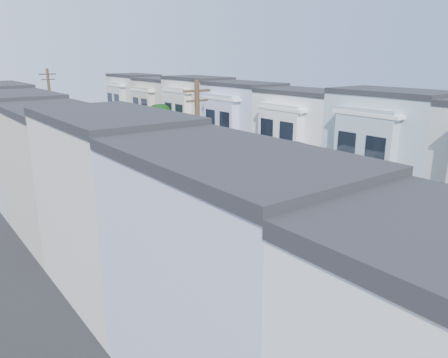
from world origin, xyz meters
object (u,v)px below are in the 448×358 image
object	(u,v)px
lead_sedan	(170,170)
parked_right_b	(367,223)
utility_pole_near	(198,175)
fedex_truck	(248,185)
tree_e	(41,119)
utility_pole_far	(52,120)
tree_c	(151,160)
parked_left_b	(384,336)
tree_d	(94,139)
parked_right_d	(151,148)
parked_left_d	(145,203)
tree_b	(286,198)
tree_far_r	(161,117)
parked_left_c	(229,250)
parked_right_c	(214,170)

from	to	relation	value
lead_sedan	parked_right_b	size ratio (longest dim) A/B	1.17
utility_pole_near	fedex_truck	xyz separation A→B (m)	(8.22, 5.50, -3.38)
tree_e	utility_pole_far	bearing A→B (deg)	-89.98
tree_c	parked_left_b	distance (m)	16.85
tree_d	parked_right_d	bearing A→B (deg)	46.52
utility_pole_near	utility_pole_far	xyz separation A→B (m)	(0.00, 26.00, 0.00)
fedex_truck	parked_left_d	bearing A→B (deg)	149.52
tree_b	utility_pole_near	size ratio (longest dim) A/B	0.80
tree_c	parked_left_d	distance (m)	6.06
tree_e	lead_sedan	world-z (taller)	tree_e
tree_d	tree_e	xyz separation A→B (m)	(0.00, 15.06, 0.01)
tree_far_r	parked_right_b	world-z (taller)	tree_far_r
utility_pole_far	parked_right_d	bearing A→B (deg)	4.86
tree_d	tree_e	bearing A→B (deg)	90.00
tree_b	utility_pole_near	distance (m)	6.62
parked_left_b	utility_pole_near	bearing A→B (deg)	99.27
tree_far_r	tree_e	bearing A→B (deg)	169.79
tree_b	tree_far_r	xyz separation A→B (m)	(13.20, 34.43, -1.45)
lead_sedan	parked_left_b	xyz separation A→B (m)	(-6.51, -27.56, -0.03)
tree_b	parked_left_d	world-z (taller)	tree_b
utility_pole_near	parked_left_c	bearing A→B (deg)	-33.21
parked_right_b	utility_pole_near	bearing A→B (deg)	167.46
tree_d	tree_c	bearing A→B (deg)	-90.00
tree_d	utility_pole_near	world-z (taller)	utility_pole_near
tree_b	tree_e	xyz separation A→B (m)	(0.00, 36.80, -0.77)
utility_pole_far	parked_left_b	world-z (taller)	utility_pole_far
tree_c	utility_pole_near	distance (m)	5.41
tree_d	tree_far_r	world-z (taller)	tree_d
tree_e	parked_right_c	distance (m)	19.99
fedex_truck	parked_left_c	distance (m)	9.43
tree_b	tree_e	world-z (taller)	tree_b
parked_left_c	parked_left_b	bearing A→B (deg)	-88.41
fedex_truck	parked_right_d	xyz separation A→B (m)	(2.98, 21.45, -1.01)
parked_left_c	parked_right_b	xyz separation A→B (m)	(9.80, -2.21, 0.04)
tree_c	parked_right_b	distance (m)	14.70
tree_d	parked_right_b	size ratio (longest dim) A/B	1.67
tree_far_r	tree_c	bearing A→B (deg)	-120.48
tree_b	tree_d	distance (m)	21.76
fedex_truck	parked_left_c	xyz separation A→B (m)	(-6.82, -6.41, -1.11)
tree_d	parked_right_c	world-z (taller)	tree_d
fedex_truck	parked_right_c	world-z (taller)	fedex_truck
tree_e	parked_left_d	bearing A→B (deg)	-86.14
tree_d	lead_sedan	xyz separation A→B (m)	(7.91, 1.56, -4.07)
tree_far_r	parked_right_c	world-z (taller)	tree_far_r
fedex_truck	parked_left_b	xyz separation A→B (m)	(-6.82, -16.35, -1.06)
fedex_truck	lead_sedan	distance (m)	11.26
parked_left_d	parked_right_d	size ratio (longest dim) A/B	0.82
lead_sedan	parked_left_b	world-z (taller)	lead_sedan
tree_d	tree_far_r	bearing A→B (deg)	43.87
parked_left_d	tree_far_r	bearing A→B (deg)	61.25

